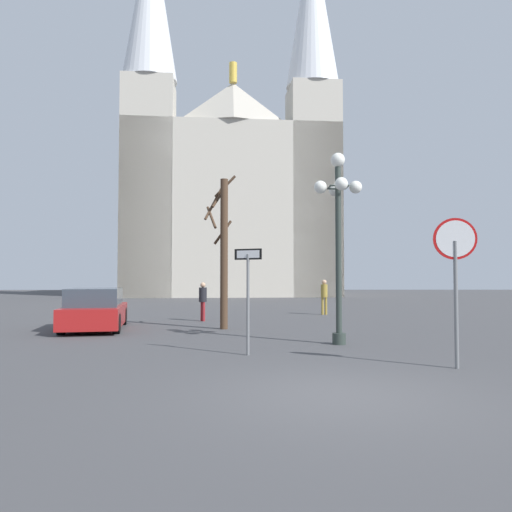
# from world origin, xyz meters

# --- Properties ---
(ground_plane) EXTENTS (120.00, 120.00, 0.00)m
(ground_plane) POSITION_xyz_m (0.00, 0.00, 0.00)
(ground_plane) COLOR #424244
(cathedral) EXTENTS (20.39, 14.97, 35.59)m
(cathedral) POSITION_xyz_m (-3.15, 39.95, 10.67)
(cathedral) COLOR #BCB5A5
(cathedral) RESTS_ON ground
(stop_sign) EXTENTS (0.82, 0.23, 2.98)m
(stop_sign) POSITION_xyz_m (2.73, 2.17, 2.11)
(stop_sign) COLOR slate
(stop_sign) RESTS_ON ground
(one_way_arrow_sign) EXTENTS (0.64, 0.33, 2.46)m
(one_way_arrow_sign) POSITION_xyz_m (-1.40, 3.87, 1.57)
(one_way_arrow_sign) COLOR slate
(one_way_arrow_sign) RESTS_ON ground
(street_lamp) EXTENTS (1.30, 1.30, 5.16)m
(street_lamp) POSITION_xyz_m (1.03, 5.66, 3.35)
(street_lamp) COLOR #2D3833
(street_lamp) RESTS_ON ground
(bare_tree) EXTENTS (1.11, 1.34, 5.42)m
(bare_tree) POSITION_xyz_m (-2.27, 9.56, 2.79)
(bare_tree) COLOR #473323
(bare_tree) RESTS_ON ground
(parked_car_near_red) EXTENTS (2.58, 4.58, 1.41)m
(parked_car_near_red) POSITION_xyz_m (-6.64, 9.43, 0.66)
(parked_car_near_red) COLOR maroon
(parked_car_near_red) RESTS_ON ground
(pedestrian_walking) EXTENTS (0.32, 0.32, 1.66)m
(pedestrian_walking) POSITION_xyz_m (2.20, 15.90, 1.00)
(pedestrian_walking) COLOR olive
(pedestrian_walking) RESTS_ON ground
(pedestrian_standing) EXTENTS (0.32, 0.32, 1.57)m
(pedestrian_standing) POSITION_xyz_m (-3.26, 12.61, 0.94)
(pedestrian_standing) COLOR maroon
(pedestrian_standing) RESTS_ON ground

